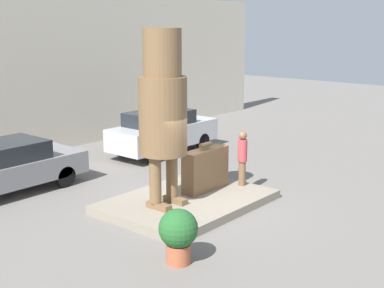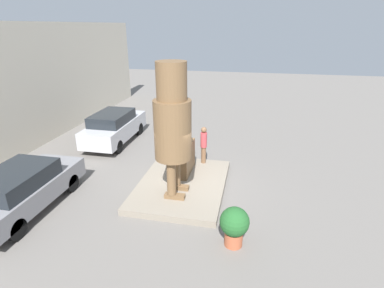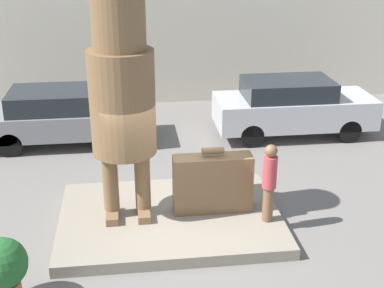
{
  "view_description": "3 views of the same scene",
  "coord_description": "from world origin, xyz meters",
  "px_view_note": "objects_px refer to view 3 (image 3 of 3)",
  "views": [
    {
      "loc": [
        -10.26,
        -8.78,
        4.82
      ],
      "look_at": [
        0.11,
        -0.07,
        1.68
      ],
      "focal_mm": 50.0,
      "sensor_mm": 36.0,
      "label": 1
    },
    {
      "loc": [
        -9.47,
        -2.36,
        5.62
      ],
      "look_at": [
        0.41,
        -0.29,
        1.6
      ],
      "focal_mm": 28.0,
      "sensor_mm": 36.0,
      "label": 2
    },
    {
      "loc": [
        -0.72,
        -9.21,
        5.51
      ],
      "look_at": [
        0.41,
        -0.2,
        1.77
      ],
      "focal_mm": 50.0,
      "sensor_mm": 36.0,
      "label": 3
    }
  ],
  "objects_px": {
    "planter_pot": "(2,268)",
    "tourist": "(269,180)",
    "statue_figure": "(122,88)",
    "giant_suitcase": "(212,183)",
    "parked_car_silver": "(292,106)",
    "parked_car_grey": "(63,115)"
  },
  "relations": [
    {
      "from": "statue_figure",
      "to": "tourist",
      "type": "height_order",
      "value": "statue_figure"
    },
    {
      "from": "parked_car_grey",
      "to": "parked_car_silver",
      "type": "distance_m",
      "value": 6.28
    },
    {
      "from": "planter_pot",
      "to": "tourist",
      "type": "bearing_deg",
      "value": 19.58
    },
    {
      "from": "parked_car_grey",
      "to": "planter_pot",
      "type": "bearing_deg",
      "value": -92.39
    },
    {
      "from": "parked_car_grey",
      "to": "giant_suitcase",
      "type": "bearing_deg",
      "value": -54.1
    },
    {
      "from": "statue_figure",
      "to": "tourist",
      "type": "distance_m",
      "value": 3.22
    },
    {
      "from": "parked_car_grey",
      "to": "parked_car_silver",
      "type": "relative_size",
      "value": 1.0
    },
    {
      "from": "tourist",
      "to": "planter_pot",
      "type": "xyz_separation_m",
      "value": [
        -4.59,
        -1.63,
        -0.42
      ]
    },
    {
      "from": "giant_suitcase",
      "to": "tourist",
      "type": "bearing_deg",
      "value": -28.95
    },
    {
      "from": "parked_car_grey",
      "to": "statue_figure",
      "type": "bearing_deg",
      "value": -70.21
    },
    {
      "from": "parked_car_silver",
      "to": "statue_figure",
      "type": "bearing_deg",
      "value": -136.68
    },
    {
      "from": "statue_figure",
      "to": "giant_suitcase",
      "type": "height_order",
      "value": "statue_figure"
    },
    {
      "from": "statue_figure",
      "to": "parked_car_silver",
      "type": "relative_size",
      "value": 1.02
    },
    {
      "from": "statue_figure",
      "to": "planter_pot",
      "type": "height_order",
      "value": "statue_figure"
    },
    {
      "from": "parked_car_silver",
      "to": "parked_car_grey",
      "type": "bearing_deg",
      "value": 178.14
    },
    {
      "from": "giant_suitcase",
      "to": "planter_pot",
      "type": "height_order",
      "value": "giant_suitcase"
    },
    {
      "from": "statue_figure",
      "to": "parked_car_silver",
      "type": "distance_m",
      "value": 6.66
    },
    {
      "from": "parked_car_grey",
      "to": "planter_pot",
      "type": "height_order",
      "value": "parked_car_grey"
    },
    {
      "from": "statue_figure",
      "to": "tourist",
      "type": "xyz_separation_m",
      "value": [
        2.66,
        -0.56,
        -1.73
      ]
    },
    {
      "from": "statue_figure",
      "to": "planter_pot",
      "type": "bearing_deg",
      "value": -131.36
    },
    {
      "from": "tourist",
      "to": "planter_pot",
      "type": "bearing_deg",
      "value": -160.42
    },
    {
      "from": "tourist",
      "to": "parked_car_silver",
      "type": "height_order",
      "value": "tourist"
    }
  ]
}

